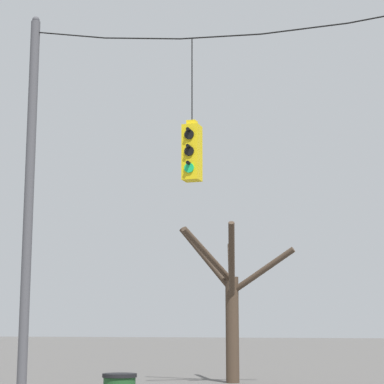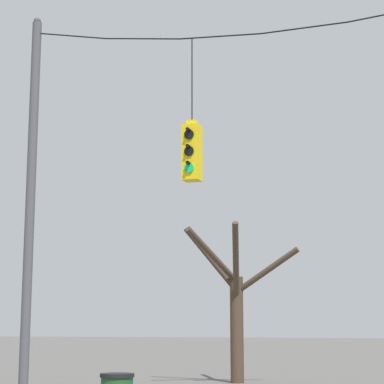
{
  "view_description": "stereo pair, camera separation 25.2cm",
  "coord_description": "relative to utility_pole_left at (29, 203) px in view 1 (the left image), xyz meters",
  "views": [
    {
      "loc": [
        2.36,
        -14.43,
        1.62
      ],
      "look_at": [
        -2.34,
        -0.46,
        4.28
      ],
      "focal_mm": 70.0,
      "sensor_mm": 36.0,
      "label": 1
    },
    {
      "loc": [
        2.6,
        -14.35,
        1.62
      ],
      "look_at": [
        -2.34,
        -0.46,
        4.28
      ],
      "focal_mm": 70.0,
      "sensor_mm": 36.0,
      "label": 2
    }
  ],
  "objects": [
    {
      "name": "span_wire",
      "position": [
        6.07,
        -0.0,
        3.42
      ],
      "size": [
        12.14,
        0.03,
        0.75
      ],
      "color": "black"
    },
    {
      "name": "traffic_light_over_intersection",
      "position": [
        3.73,
        0.0,
        0.86
      ],
      "size": [
        0.34,
        0.58,
        3.02
      ],
      "color": "yellow"
    },
    {
      "name": "utility_pole_left",
      "position": [
        0.0,
        0.0,
        0.0
      ],
      "size": [
        0.21,
        0.21,
        8.54
      ],
      "color": "#4C4C51",
      "rests_on": "ground_plane"
    },
    {
      "name": "bare_tree",
      "position": [
        2.33,
        7.73,
        -1.85
      ],
      "size": [
        3.59,
        3.53,
        4.65
      ],
      "color": "#423326",
      "rests_on": "ground_plane"
    }
  ]
}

